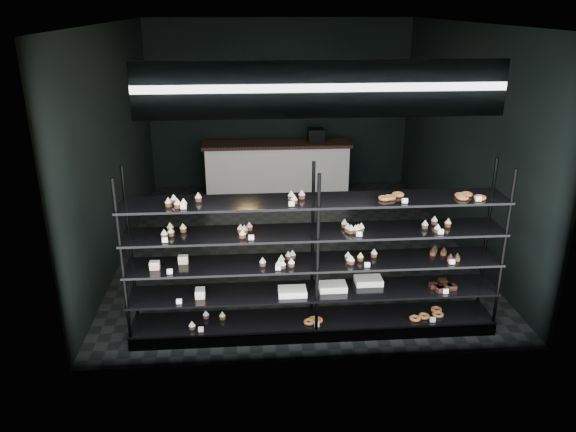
{
  "coord_description": "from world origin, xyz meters",
  "views": [
    {
      "loc": [
        -0.68,
        -7.85,
        3.46
      ],
      "look_at": [
        -0.22,
        -1.9,
        1.18
      ],
      "focal_mm": 35.0,
      "sensor_mm": 36.0,
      "label": 1
    }
  ],
  "objects": [
    {
      "name": "signage",
      "position": [
        0.0,
        -2.93,
        2.75
      ],
      "size": [
        3.3,
        0.05,
        0.5
      ],
      "color": "#0C133C",
      "rests_on": "room"
    },
    {
      "name": "service_counter",
      "position": [
        -0.08,
        2.5,
        0.5
      ],
      "size": [
        2.79,
        0.65,
        1.23
      ],
      "color": "white",
      "rests_on": "room"
    },
    {
      "name": "display_shelf",
      "position": [
        0.0,
        -2.45,
        0.63
      ],
      "size": [
        4.0,
        0.5,
        1.91
      ],
      "color": "black",
      "rests_on": "room"
    },
    {
      "name": "pendant_lamp",
      "position": [
        -0.67,
        -0.86,
        2.45
      ],
      "size": [
        0.33,
        0.33,
        0.89
      ],
      "color": "black",
      "rests_on": "room"
    },
    {
      "name": "room",
      "position": [
        0.0,
        0.0,
        1.6
      ],
      "size": [
        5.01,
        6.01,
        3.2
      ],
      "color": "black",
      "rests_on": "ground"
    }
  ]
}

